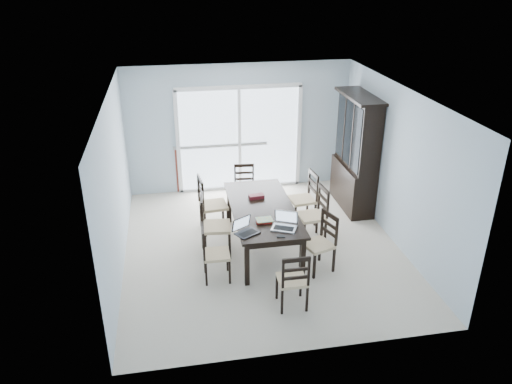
% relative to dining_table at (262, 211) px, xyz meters
% --- Properties ---
extents(floor, '(5.00, 5.00, 0.00)m').
position_rel_dining_table_xyz_m(floor, '(0.00, 0.00, -0.67)').
color(floor, beige).
rests_on(floor, ground).
extents(ceiling, '(5.00, 5.00, 0.00)m').
position_rel_dining_table_xyz_m(ceiling, '(0.00, 0.00, 1.93)').
color(ceiling, white).
rests_on(ceiling, back_wall).
extents(back_wall, '(4.50, 0.02, 2.60)m').
position_rel_dining_table_xyz_m(back_wall, '(0.00, 2.50, 0.63)').
color(back_wall, '#A9BCCA').
rests_on(back_wall, floor).
extents(wall_left, '(0.02, 5.00, 2.60)m').
position_rel_dining_table_xyz_m(wall_left, '(-2.25, 0.00, 0.63)').
color(wall_left, '#A9BCCA').
rests_on(wall_left, floor).
extents(wall_right, '(0.02, 5.00, 2.60)m').
position_rel_dining_table_xyz_m(wall_right, '(2.25, 0.00, 0.63)').
color(wall_right, '#A9BCCA').
rests_on(wall_right, floor).
extents(balcony, '(4.50, 2.00, 0.10)m').
position_rel_dining_table_xyz_m(balcony, '(0.00, 3.50, -0.72)').
color(balcony, gray).
rests_on(balcony, ground).
extents(railing, '(4.50, 0.06, 1.10)m').
position_rel_dining_table_xyz_m(railing, '(0.00, 4.50, -0.12)').
color(railing, '#99999E').
rests_on(railing, balcony).
extents(dining_table, '(1.00, 2.20, 0.75)m').
position_rel_dining_table_xyz_m(dining_table, '(0.00, 0.00, 0.00)').
color(dining_table, black).
rests_on(dining_table, floor).
extents(china_hutch, '(0.50, 1.38, 2.20)m').
position_rel_dining_table_xyz_m(china_hutch, '(2.02, 1.25, 0.40)').
color(china_hutch, black).
rests_on(china_hutch, floor).
extents(sliding_door, '(2.52, 0.05, 2.18)m').
position_rel_dining_table_xyz_m(sliding_door, '(0.00, 2.48, 0.41)').
color(sliding_door, silver).
rests_on(sliding_door, floor).
extents(chair_left_near, '(0.40, 0.39, 1.02)m').
position_rel_dining_table_xyz_m(chair_left_near, '(-0.92, -0.75, -0.13)').
color(chair_left_near, black).
rests_on(chair_left_near, floor).
extents(chair_left_mid, '(0.50, 0.49, 1.18)m').
position_rel_dining_table_xyz_m(chair_left_mid, '(-0.86, -0.02, -0.05)').
color(chair_left_mid, black).
rests_on(chair_left_mid, floor).
extents(chair_left_far, '(0.50, 0.49, 1.19)m').
position_rel_dining_table_xyz_m(chair_left_far, '(-0.82, 0.74, -0.05)').
color(chair_left_far, black).
rests_on(chair_left_far, floor).
extents(chair_right_near, '(0.52, 0.52, 1.07)m').
position_rel_dining_table_xyz_m(chair_right_near, '(0.80, -0.76, -0.11)').
color(chair_right_near, black).
rests_on(chair_right_near, floor).
extents(chair_right_mid, '(0.47, 0.46, 1.11)m').
position_rel_dining_table_xyz_m(chair_right_mid, '(0.96, 0.11, -0.09)').
color(chair_right_mid, black).
rests_on(chair_right_mid, floor).
extents(chair_right_far, '(0.47, 0.46, 1.12)m').
position_rel_dining_table_xyz_m(chair_right_far, '(0.97, 0.76, -0.08)').
color(chair_right_far, black).
rests_on(chair_right_far, floor).
extents(chair_end_near, '(0.39, 0.40, 1.02)m').
position_rel_dining_table_xyz_m(chair_end_near, '(0.11, -1.67, -0.13)').
color(chair_end_near, black).
rests_on(chair_end_near, floor).
extents(chair_end_far, '(0.42, 0.43, 1.02)m').
position_rel_dining_table_xyz_m(chair_end_far, '(-0.06, 1.51, -0.14)').
color(chair_end_far, black).
rests_on(chair_end_far, floor).
extents(laptop_dark, '(0.40, 0.37, 0.23)m').
position_rel_dining_table_xyz_m(laptop_dark, '(-0.38, -0.81, 0.13)').
color(laptop_dark, black).
rests_on(laptop_dark, dining_table).
extents(laptop_silver, '(0.43, 0.38, 0.25)m').
position_rel_dining_table_xyz_m(laptop_silver, '(0.18, -0.76, 0.14)').
color(laptop_silver, '#B5B5B8').
rests_on(laptop_silver, dining_table).
extents(book_stack, '(0.26, 0.20, 0.04)m').
position_rel_dining_table_xyz_m(book_stack, '(-0.07, -0.49, 0.10)').
color(book_stack, maroon).
rests_on(book_stack, dining_table).
extents(cell_phone, '(0.12, 0.07, 0.01)m').
position_rel_dining_table_xyz_m(cell_phone, '(0.08, -0.99, 0.08)').
color(cell_phone, black).
rests_on(cell_phone, dining_table).
extents(game_box, '(0.26, 0.15, 0.06)m').
position_rel_dining_table_xyz_m(game_box, '(-0.03, 0.35, 0.11)').
color(game_box, '#480E1D').
rests_on(game_box, dining_table).
extents(hot_tub, '(1.93, 1.72, 0.99)m').
position_rel_dining_table_xyz_m(hot_tub, '(-0.38, 3.31, -0.17)').
color(hot_tub, maroon).
rests_on(hot_tub, balcony).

